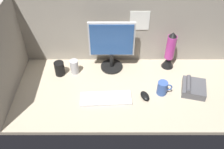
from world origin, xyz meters
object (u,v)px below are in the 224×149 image
at_px(monitor, 111,45).
at_px(mug_black_travel, 59,69).
at_px(keyboard, 105,99).
at_px(mug_steel, 74,67).
at_px(mouse, 144,96).
at_px(desk_phone, 192,87).
at_px(mug_ceramic_blue, 162,88).
at_px(lava_lamp, 169,53).

xyz_separation_m(monitor, mug_black_travel, (-0.41, -0.09, -0.17)).
distance_m(keyboard, mug_steel, 0.40).
height_order(mouse, mug_steel, mug_steel).
height_order(monitor, desk_phone, monitor).
xyz_separation_m(keyboard, mug_ceramic_blue, (0.42, 0.06, 0.04)).
height_order(mug_ceramic_blue, mug_black_travel, mug_black_travel).
xyz_separation_m(mug_ceramic_blue, mug_black_travel, (-0.79, 0.21, 0.00)).
xyz_separation_m(keyboard, lava_lamp, (0.51, 0.38, 0.13)).
distance_m(keyboard, lava_lamp, 0.65).
relative_size(monitor, desk_phone, 1.88).
height_order(mug_ceramic_blue, mug_steel, mug_steel).
bearing_deg(mug_steel, monitor, 12.79).
bearing_deg(desk_phone, keyboard, -172.27).
relative_size(monitor, mug_steel, 3.53).
bearing_deg(mug_black_travel, mug_steel, 10.06).
height_order(monitor, mouse, monitor).
height_order(keyboard, mug_ceramic_blue, mug_ceramic_blue).
bearing_deg(keyboard, desk_phone, 4.68).
bearing_deg(lava_lamp, monitor, -178.67).
distance_m(monitor, mug_black_travel, 0.46).
bearing_deg(mouse, mug_steel, 133.40).
distance_m(monitor, lava_lamp, 0.47).
height_order(monitor, mug_steel, monitor).
relative_size(keyboard, mug_black_travel, 3.18).
height_order(keyboard, mouse, mouse).
bearing_deg(monitor, desk_phone, -24.41).
bearing_deg(monitor, mug_ceramic_blue, -38.79).
bearing_deg(desk_phone, mug_steel, 167.02).
relative_size(mug_ceramic_blue, desk_phone, 0.50).
relative_size(mouse, mug_steel, 0.80).
bearing_deg(monitor, lava_lamp, 1.33).
relative_size(mug_black_travel, desk_phone, 0.52).
distance_m(mouse, mug_ceramic_blue, 0.14).
distance_m(mouse, mug_black_travel, 0.71).
bearing_deg(mouse, mug_black_travel, 139.19).
xyz_separation_m(keyboard, desk_phone, (0.65, 0.09, 0.02)).
xyz_separation_m(mouse, mug_steel, (-0.54, 0.28, 0.04)).
height_order(keyboard, desk_phone, desk_phone).
relative_size(mug_ceramic_blue, mug_steel, 0.93).
relative_size(mug_ceramic_blue, lava_lamp, 0.34).
relative_size(mouse, desk_phone, 0.43).
height_order(keyboard, lava_lamp, lava_lamp).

